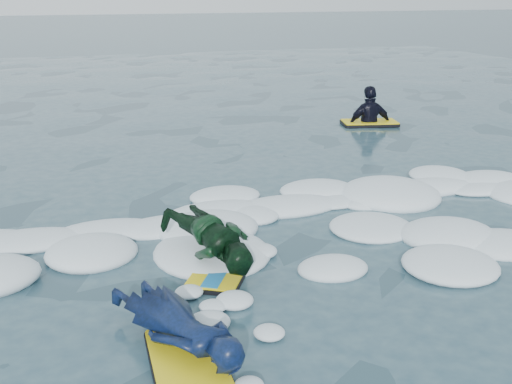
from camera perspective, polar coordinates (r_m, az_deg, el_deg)
ground at (r=6.17m, az=-2.08°, el=-7.33°), size 120.00×120.00×0.00m
foam_band at (r=7.09m, az=-4.31°, el=-3.92°), size 12.00×3.10×0.30m
prone_woman_unit at (r=4.92m, az=-6.72°, el=-11.95°), size 1.04×1.53×0.37m
prone_child_unit at (r=6.22m, az=-3.62°, el=-4.44°), size 0.90×1.43×0.52m
waiting_rider_unit at (r=12.94m, az=10.04°, el=5.73°), size 1.18×0.81×1.62m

